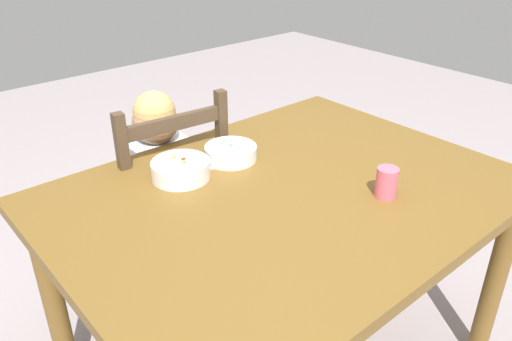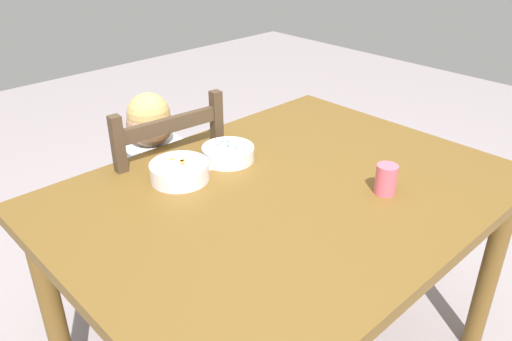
# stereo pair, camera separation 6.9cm
# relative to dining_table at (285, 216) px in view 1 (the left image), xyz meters

# --- Properties ---
(dining_table) EXTENTS (1.40, 1.05, 0.78)m
(dining_table) POSITION_rel_dining_table_xyz_m (0.00, 0.00, 0.00)
(dining_table) COLOR brown
(dining_table) RESTS_ON ground
(dining_chair) EXTENTS (0.46, 0.46, 0.97)m
(dining_chair) POSITION_rel_dining_table_xyz_m (-0.11, 0.57, -0.22)
(dining_chair) COLOR #493725
(dining_chair) RESTS_ON ground
(child_figure) EXTENTS (0.32, 0.31, 0.96)m
(child_figure) POSITION_rel_dining_table_xyz_m (-0.10, 0.57, -0.05)
(child_figure) COLOR silver
(child_figure) RESTS_ON ground
(bowl_of_peas) EXTENTS (0.18, 0.18, 0.05)m
(bowl_of_peas) POSITION_rel_dining_table_xyz_m (-0.00, 0.27, 0.12)
(bowl_of_peas) COLOR white
(bowl_of_peas) RESTS_ON dining_table
(bowl_of_carrots) EXTENTS (0.19, 0.19, 0.06)m
(bowl_of_carrots) POSITION_rel_dining_table_xyz_m (-0.20, 0.27, 0.13)
(bowl_of_carrots) COLOR white
(bowl_of_carrots) RESTS_ON dining_table
(spoon) EXTENTS (0.13, 0.08, 0.01)m
(spoon) POSITION_rel_dining_table_xyz_m (-0.15, 0.29, 0.10)
(spoon) COLOR silver
(spoon) RESTS_ON dining_table
(drinking_cup) EXTENTS (0.06, 0.06, 0.09)m
(drinking_cup) POSITION_rel_dining_table_xyz_m (0.20, -0.22, 0.14)
(drinking_cup) COLOR #E35F77
(drinking_cup) RESTS_ON dining_table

